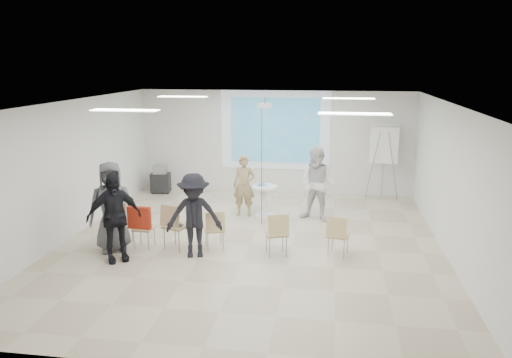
# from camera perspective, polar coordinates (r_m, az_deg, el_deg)

# --- Properties ---
(floor) EXTENTS (8.00, 9.00, 0.10)m
(floor) POSITION_cam_1_polar(r_m,az_deg,el_deg) (10.77, -0.65, -7.72)
(floor) COLOR beige
(floor) RESTS_ON ground
(ceiling) EXTENTS (8.00, 9.00, 0.10)m
(ceiling) POSITION_cam_1_polar(r_m,az_deg,el_deg) (10.08, -0.69, 8.96)
(ceiling) COLOR white
(ceiling) RESTS_ON wall_back
(wall_back) EXTENTS (8.00, 0.10, 3.00)m
(wall_back) POSITION_cam_1_polar(r_m,az_deg,el_deg) (14.74, 2.20, 4.27)
(wall_back) COLOR silver
(wall_back) RESTS_ON floor
(wall_left) EXTENTS (0.10, 9.00, 3.00)m
(wall_left) POSITION_cam_1_polar(r_m,az_deg,el_deg) (11.66, -20.71, 0.99)
(wall_left) COLOR silver
(wall_left) RESTS_ON floor
(wall_right) EXTENTS (0.10, 9.00, 3.00)m
(wall_right) POSITION_cam_1_polar(r_m,az_deg,el_deg) (10.47, 21.78, -0.43)
(wall_right) COLOR silver
(wall_right) RESTS_ON floor
(projection_halo) EXTENTS (3.20, 0.01, 2.30)m
(projection_halo) POSITION_cam_1_polar(r_m,az_deg,el_deg) (14.63, 2.18, 5.58)
(projection_halo) COLOR silver
(projection_halo) RESTS_ON wall_back
(projection_image) EXTENTS (2.60, 0.01, 1.90)m
(projection_image) POSITION_cam_1_polar(r_m,az_deg,el_deg) (14.61, 2.17, 5.57)
(projection_image) COLOR teal
(projection_image) RESTS_ON wall_back
(pedestal_table) EXTENTS (0.77, 0.77, 0.81)m
(pedestal_table) POSITION_cam_1_polar(r_m,az_deg,el_deg) (12.51, 0.92, -2.29)
(pedestal_table) COLOR white
(pedestal_table) RESTS_ON floor
(player_left) EXTENTS (0.65, 0.44, 1.75)m
(player_left) POSITION_cam_1_polar(r_m,az_deg,el_deg) (12.48, -1.37, -0.31)
(player_left) COLOR tan
(player_left) RESTS_ON floor
(player_right) EXTENTS (1.18, 1.06, 2.03)m
(player_right) POSITION_cam_1_polar(r_m,az_deg,el_deg) (12.14, 7.05, -0.13)
(player_right) COLOR white
(player_right) RESTS_ON floor
(controller_left) EXTENTS (0.04, 0.12, 0.04)m
(controller_left) POSITION_cam_1_polar(r_m,az_deg,el_deg) (12.63, -0.37, 1.16)
(controller_left) COLOR silver
(controller_left) RESTS_ON player_left
(controller_right) EXTENTS (0.08, 0.14, 0.04)m
(controller_right) POSITION_cam_1_polar(r_m,az_deg,el_deg) (12.31, 6.30, 1.77)
(controller_right) COLOR silver
(controller_right) RESTS_ON player_right
(chair_far_left) EXTENTS (0.47, 0.51, 0.98)m
(chair_far_left) POSITION_cam_1_polar(r_m,az_deg,el_deg) (10.86, -15.48, -4.52)
(chair_far_left) COLOR tan
(chair_far_left) RESTS_ON floor
(chair_left_mid) EXTENTS (0.41, 0.44, 0.83)m
(chair_left_mid) POSITION_cam_1_polar(r_m,az_deg,el_deg) (10.62, -12.87, -5.27)
(chair_left_mid) COLOR tan
(chair_left_mid) RESTS_ON floor
(chair_left_inner) EXTENTS (0.59, 0.61, 0.98)m
(chair_left_inner) POSITION_cam_1_polar(r_m,az_deg,el_deg) (10.40, -9.35, -5.00)
(chair_left_inner) COLOR tan
(chair_left_inner) RESTS_ON floor
(chair_center) EXTENTS (0.52, 0.53, 0.84)m
(chair_center) POSITION_cam_1_polar(r_m,az_deg,el_deg) (10.32, -4.74, -5.50)
(chair_center) COLOR tan
(chair_center) RESTS_ON floor
(chair_right_inner) EXTENTS (0.54, 0.56, 0.90)m
(chair_right_inner) POSITION_cam_1_polar(r_m,az_deg,el_deg) (9.96, 2.44, -5.96)
(chair_right_inner) COLOR tan
(chair_right_inner) RESTS_ON floor
(chair_right_far) EXTENTS (0.48, 0.51, 0.84)m
(chair_right_far) POSITION_cam_1_polar(r_m,az_deg,el_deg) (10.07, 9.31, -6.10)
(chair_right_far) COLOR tan
(chair_right_far) RESTS_ON floor
(red_jacket) EXTENTS (0.49, 0.14, 0.46)m
(red_jacket) POSITION_cam_1_polar(r_m,az_deg,el_deg) (10.42, -13.21, -4.33)
(red_jacket) COLOR #AF2915
(red_jacket) RESTS_ON chair_left_mid
(laptop) EXTENTS (0.42, 0.36, 0.03)m
(laptop) POSITION_cam_1_polar(r_m,az_deg,el_deg) (10.50, -9.03, -5.12)
(laptop) COLOR black
(laptop) RESTS_ON chair_left_inner
(audience_left) EXTENTS (1.38, 1.26, 2.03)m
(audience_left) POSITION_cam_1_polar(r_m,az_deg,el_deg) (9.98, -15.97, -3.50)
(audience_left) COLOR black
(audience_left) RESTS_ON floor
(audience_mid) EXTENTS (1.37, 0.96, 1.92)m
(audience_mid) POSITION_cam_1_polar(r_m,az_deg,el_deg) (9.90, -7.11, -3.55)
(audience_mid) COLOR black
(audience_mid) RESTS_ON floor
(audience_outer) EXTENTS (1.21, 1.05, 2.09)m
(audience_outer) POSITION_cam_1_polar(r_m,az_deg,el_deg) (10.54, -16.21, -2.48)
(audience_outer) COLOR #58585D
(audience_outer) RESTS_ON floor
(flipchart_easel) EXTENTS (0.91, 0.70, 2.13)m
(flipchart_easel) POSITION_cam_1_polar(r_m,az_deg,el_deg) (14.27, 14.44, 3.82)
(flipchart_easel) COLOR #94969C
(flipchart_easel) RESTS_ON floor
(av_cart) EXTENTS (0.60, 0.51, 0.82)m
(av_cart) POSITION_cam_1_polar(r_m,az_deg,el_deg) (15.06, -10.85, -0.12)
(av_cart) COLOR black
(av_cart) RESTS_ON floor
(ceiling_projector) EXTENTS (0.30, 0.25, 3.00)m
(ceiling_projector) POSITION_cam_1_polar(r_m,az_deg,el_deg) (11.57, 1.01, 7.72)
(ceiling_projector) COLOR white
(ceiling_projector) RESTS_ON ceiling
(fluor_panel_nw) EXTENTS (1.20, 0.30, 0.02)m
(fluor_panel_nw) POSITION_cam_1_polar(r_m,az_deg,el_deg) (12.49, -8.38, 9.29)
(fluor_panel_nw) COLOR white
(fluor_panel_nw) RESTS_ON ceiling
(fluor_panel_ne) EXTENTS (1.20, 0.30, 0.02)m
(fluor_panel_ne) POSITION_cam_1_polar(r_m,az_deg,el_deg) (11.95, 10.53, 9.04)
(fluor_panel_ne) COLOR white
(fluor_panel_ne) RESTS_ON ceiling
(fluor_panel_sw) EXTENTS (1.20, 0.30, 0.02)m
(fluor_panel_sw) POSITION_cam_1_polar(r_m,az_deg,el_deg) (9.21, -14.75, 7.61)
(fluor_panel_sw) COLOR white
(fluor_panel_sw) RESTS_ON ceiling
(fluor_panel_se) EXTENTS (1.20, 0.30, 0.02)m
(fluor_panel_se) POSITION_cam_1_polar(r_m,az_deg,el_deg) (8.47, 11.20, 7.33)
(fluor_panel_se) COLOR white
(fluor_panel_se) RESTS_ON ceiling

